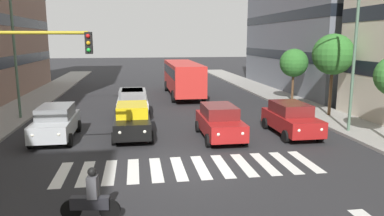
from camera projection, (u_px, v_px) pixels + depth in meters
The scene contains 15 objects.
ground_plane at pixel (190, 168), 14.67m from camera, with size 180.00×180.00×0.00m, color #262628.
building_left_block_0 at pixel (321, 0), 36.35m from camera, with size 8.95×20.06×17.93m.
crosswalk_markings at pixel (190, 168), 14.67m from camera, with size 10.35×2.80×0.01m.
car_0 at pixel (291, 118), 19.63m from camera, with size 2.02×4.44×1.72m.
car_1 at pixel (220, 122), 18.90m from camera, with size 2.02×4.44×1.72m.
car_2 at pixel (132, 120), 19.24m from camera, with size 2.02×4.44×1.72m.
car_3 at pixel (56, 122), 18.74m from camera, with size 2.02×4.44×1.72m.
car_row2_0 at pixel (131, 102), 24.79m from camera, with size 2.02×4.44×1.72m.
car_row2_1 at pixel (134, 103), 24.54m from camera, with size 2.02×4.44×1.72m.
bus_behind_traffic at pixel (183, 75), 33.12m from camera, with size 2.78×10.50×3.00m.
motorcycle_with_rider at pixel (91, 199), 10.33m from camera, with size 1.70×0.41×1.57m.
street_lamp_left at pixel (348, 42), 19.07m from camera, with size 2.84×0.28×7.91m.
street_lamp_right at pixel (23, 40), 22.52m from camera, with size 3.40×0.28×7.97m.
street_tree_1 at pixel (333, 55), 23.39m from camera, with size 2.62×2.62×5.29m.
street_tree_2 at pixel (294, 63), 29.38m from camera, with size 2.26×2.26×4.19m.
Camera 1 is at (2.05, 13.82, 5.08)m, focal length 34.18 mm.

